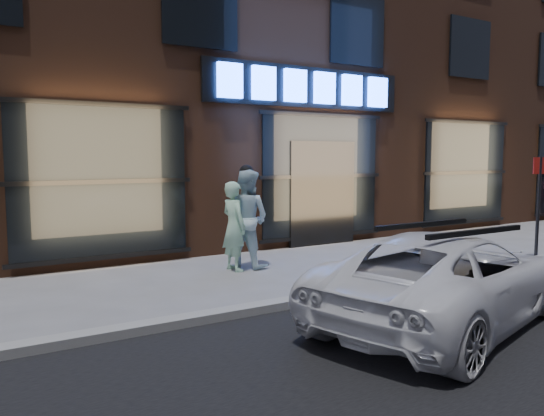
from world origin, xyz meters
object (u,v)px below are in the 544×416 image
(man_cap, at_px, (247,218))
(sign_post, at_px, (539,198))
(man_bowtie, at_px, (234,226))
(white_suv, at_px, (446,278))

(man_cap, bearing_deg, sign_post, -142.38)
(man_cap, relative_size, sign_post, 0.89)
(man_bowtie, distance_m, sign_post, 6.08)
(man_bowtie, height_order, man_cap, man_cap)
(man_bowtie, bearing_deg, white_suv, -174.17)
(sign_post, bearing_deg, man_bowtie, 172.14)
(man_bowtie, xyz_separation_m, man_cap, (0.34, 0.15, 0.10))
(man_bowtie, relative_size, sign_post, 0.78)
(white_suv, distance_m, sign_post, 5.20)
(white_suv, height_order, sign_post, sign_post)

